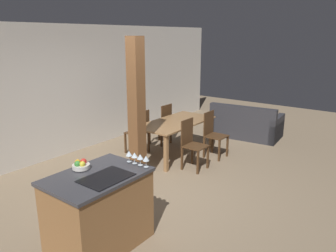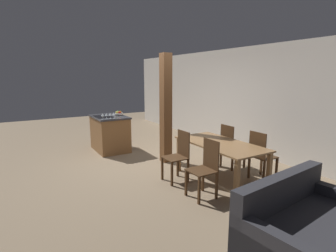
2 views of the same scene
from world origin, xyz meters
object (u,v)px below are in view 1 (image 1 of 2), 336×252
object	(u,v)px
wine_glass_far	(134,155)
timber_post	(137,114)
wine_glass_end	(129,154)
fruit_bowl	(81,165)
dining_chair_far_right	(163,123)
dining_table	(176,126)
couch	(246,125)
dining_chair_far_left	(139,131)
kitchen_island	(99,210)
wine_glass_middle	(140,157)
wine_glass_near	(146,159)
dining_chair_near_left	(192,143)
dining_chair_near_right	(213,133)

from	to	relation	value
wine_glass_far	timber_post	bearing A→B (deg)	41.27
wine_glass_end	timber_post	distance (m)	1.39
fruit_bowl	dining_chair_far_right	bearing A→B (deg)	23.35
wine_glass_end	dining_table	world-z (taller)	wine_glass_end
couch	timber_post	distance (m)	3.78
wine_glass_end	dining_chair_far_left	size ratio (longest dim) A/B	0.15
kitchen_island	dining_chair_far_left	bearing A→B (deg)	33.53
kitchen_island	timber_post	size ratio (longest dim) A/B	0.47
dining_table	wine_glass_middle	bearing A→B (deg)	-152.65
fruit_bowl	couch	distance (m)	5.28
wine_glass_middle	timber_post	bearing A→B (deg)	43.98
fruit_bowl	wine_glass_middle	size ratio (longest dim) A/B	1.45
wine_glass_near	wine_glass_end	distance (m)	0.28
fruit_bowl	dining_chair_far_right	distance (m)	3.84
wine_glass_far	timber_post	distance (m)	1.45
dining_chair_far_left	dining_table	bearing A→B (deg)	121.00
fruit_bowl	dining_table	size ratio (longest dim) A/B	0.12
dining_chair_near_left	couch	xyz separation A→B (m)	(2.54, 0.04, -0.22)
dining_table	couch	xyz separation A→B (m)	(2.14, -0.63, -0.35)
dining_table	dining_chair_far_left	bearing A→B (deg)	121.00
fruit_bowl	wine_glass_end	bearing A→B (deg)	-31.58
dining_table	dining_chair_far_right	distance (m)	0.79
wine_glass_end	dining_chair_near_left	world-z (taller)	wine_glass_end
couch	dining_chair_far_left	bearing A→B (deg)	57.43
kitchen_island	wine_glass_end	xyz separation A→B (m)	(0.50, -0.04, 0.58)
wine_glass_middle	dining_chair_near_left	world-z (taller)	wine_glass_middle
fruit_bowl	dining_chair_far_left	xyz separation A→B (m)	(2.69, 1.51, -0.48)
wine_glass_near	timber_post	world-z (taller)	timber_post
kitchen_island	dining_chair_far_left	size ratio (longest dim) A/B	1.21
dining_table	wine_glass_far	bearing A→B (deg)	-154.32
fruit_bowl	dining_chair_far_left	distance (m)	3.12
fruit_bowl	dining_chair_near_left	bearing A→B (deg)	3.64
dining_table	timber_post	bearing A→B (deg)	-168.87
wine_glass_near	wine_glass_far	bearing A→B (deg)	90.00
wine_glass_far	timber_post	size ratio (longest dim) A/B	0.06
dining_chair_near_left	dining_table	bearing A→B (deg)	59.00
wine_glass_near	dining_chair_near_right	xyz separation A→B (m)	(2.99, 0.76, -0.55)
dining_chair_near_right	dining_chair_far_right	xyz separation A→B (m)	(0.00, 1.34, 0.00)
wine_glass_middle	dining_table	size ratio (longest dim) A/B	0.08
wine_glass_far	wine_glass_end	world-z (taller)	same
timber_post	wine_glass_near	bearing A→B (deg)	-133.54
fruit_bowl	wine_glass_end	size ratio (longest dim) A/B	1.45
wine_glass_middle	dining_chair_far_right	distance (m)	3.64
wine_glass_far	dining_chair_far_left	size ratio (longest dim) A/B	0.15
couch	timber_post	xyz separation A→B (m)	(-3.65, 0.33, 0.95)
dining_chair_near_left	timber_post	distance (m)	1.38
couch	dining_chair_far_right	bearing A→B (deg)	47.75
dining_table	kitchen_island	bearing A→B (deg)	-160.22
wine_glass_near	dining_chair_near_right	bearing A→B (deg)	14.33
dining_table	dining_chair_far_right	world-z (taller)	dining_chair_far_right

